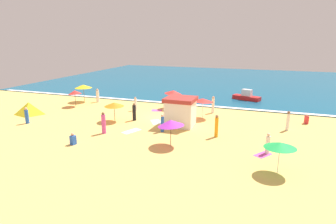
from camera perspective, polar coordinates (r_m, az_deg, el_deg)
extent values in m
plane|color=#EDBC60|center=(29.71, -1.10, -1.10)|extent=(60.00, 60.00, 0.00)
cube|color=#0F567A|center=(56.22, 9.18, 6.32)|extent=(60.00, 44.00, 0.10)
cube|color=white|center=(35.45, 2.53, 1.68)|extent=(57.00, 0.70, 0.01)
cube|color=white|center=(26.79, 2.50, -0.27)|extent=(2.66, 2.53, 2.35)
cube|color=#A5332D|center=(26.48, 2.53, 2.56)|extent=(2.76, 2.62, 0.35)
cylinder|color=#4C3823|center=(33.33, 1.10, 2.51)|extent=(0.05, 0.05, 2.10)
cone|color=red|center=(33.15, 1.11, 4.01)|extent=(2.46, 2.43, 0.64)
cylinder|color=#4C3823|center=(28.69, -10.69, -0.02)|extent=(0.05, 0.05, 1.85)
cone|color=orange|center=(28.50, -10.77, 1.51)|extent=(2.58, 2.58, 0.43)
cylinder|color=#4C3823|center=(38.46, -16.52, 3.61)|extent=(0.05, 0.05, 2.17)
cone|color=yellow|center=(38.31, -16.62, 4.96)|extent=(3.06, 3.06, 0.46)
cylinder|color=silver|center=(29.49, 6.96, 0.70)|extent=(0.05, 0.05, 2.01)
cone|color=red|center=(29.28, 7.01, 2.40)|extent=(3.05, 3.05, 0.45)
cylinder|color=#4C3823|center=(21.86, 0.55, -4.25)|extent=(0.05, 0.05, 1.99)
cone|color=#B733C6|center=(21.60, 0.56, -2.20)|extent=(2.32, 2.29, 0.65)
cylinder|color=#4C3823|center=(36.08, -18.11, 2.57)|extent=(0.05, 0.05, 1.91)
cone|color=red|center=(35.93, -18.21, 3.79)|extent=(2.10, 2.08, 0.59)
cylinder|color=silver|center=(18.82, 21.34, -8.61)|extent=(0.05, 0.05, 1.95)
cone|color=green|center=(18.51, 21.59, -6.18)|extent=(2.73, 2.72, 0.39)
pyramid|color=yellow|center=(34.05, -26.11, 0.63)|extent=(2.93, 2.65, 1.39)
cylinder|color=white|center=(27.59, 22.91, -1.89)|extent=(0.36, 0.36, 1.53)
sphere|color=brown|center=(27.37, 23.09, -0.10)|extent=(0.27, 0.27, 0.27)
cylinder|color=blue|center=(25.09, -1.14, -2.47)|extent=(0.30, 0.30, 1.37)
sphere|color=beige|center=(24.86, -1.15, -0.70)|extent=(0.26, 0.26, 0.26)
cylinder|color=white|center=(37.78, -13.93, 3.06)|extent=(0.51, 0.51, 1.48)
sphere|color=#DBA884|center=(37.62, -14.01, 4.35)|extent=(0.28, 0.28, 0.28)
cylinder|color=orange|center=(24.07, 9.70, -3.05)|extent=(0.36, 0.36, 1.68)
sphere|color=#9E6B47|center=(23.80, 9.80, -0.86)|extent=(0.26, 0.26, 0.26)
cube|color=blue|center=(23.44, -18.51, -5.36)|extent=(0.46, 0.46, 0.72)
sphere|color=#DBA884|center=(23.29, -18.61, -4.26)|extent=(0.25, 0.25, 0.25)
cube|color=red|center=(30.61, 26.03, -1.42)|extent=(0.39, 0.39, 0.76)
sphere|color=#DBA884|center=(30.49, 26.12, -0.57)|extent=(0.20, 0.20, 0.20)
cylinder|color=blue|center=(30.72, -26.47, -0.84)|extent=(0.38, 0.38, 1.35)
sphere|color=#DBA884|center=(30.54, -26.64, 0.60)|extent=(0.27, 0.27, 0.27)
cylinder|color=#D84CA5|center=(25.23, -12.79, -2.40)|extent=(0.51, 0.51, 1.67)
sphere|color=brown|center=(24.97, -12.91, -0.31)|extent=(0.26, 0.26, 0.26)
cylinder|color=white|center=(21.68, 19.37, -6.23)|extent=(0.35, 0.35, 1.32)
sphere|color=beige|center=(21.43, 19.54, -4.31)|extent=(0.24, 0.24, 0.24)
cylinder|color=white|center=(32.62, -6.54, 1.49)|extent=(0.41, 0.41, 1.37)
sphere|color=#DBA884|center=(32.45, -6.58, 2.83)|extent=(0.22, 0.22, 0.22)
cylinder|color=white|center=(31.68, 9.03, 1.25)|extent=(0.42, 0.42, 1.63)
sphere|color=#DBA884|center=(31.47, 9.09, 2.91)|extent=(0.27, 0.27, 0.27)
cylinder|color=black|center=(28.68, -6.79, -0.17)|extent=(0.36, 0.36, 1.55)
sphere|color=brown|center=(28.47, -6.85, 1.55)|extent=(0.24, 0.24, 0.24)
cube|color=white|center=(28.13, -2.41, -2.01)|extent=(1.64, 1.88, 0.01)
cube|color=#D84CA5|center=(21.56, 18.48, -8.14)|extent=(1.35, 1.52, 0.01)
cube|color=#D84CA5|center=(32.55, -2.26, 0.32)|extent=(1.40, 1.24, 0.01)
cube|color=white|center=(25.63, -7.33, -3.81)|extent=(1.41, 1.94, 0.01)
cube|color=orange|center=(30.13, 4.31, -0.90)|extent=(1.27, 1.12, 0.01)
cube|color=red|center=(39.11, 15.48, 2.78)|extent=(3.78, 2.32, 0.52)
cube|color=silver|center=(38.98, 15.55, 3.77)|extent=(1.42, 1.08, 0.86)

